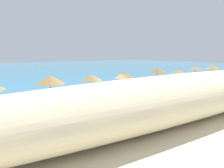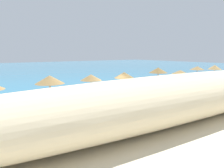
{
  "view_description": "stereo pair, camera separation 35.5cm",
  "coord_description": "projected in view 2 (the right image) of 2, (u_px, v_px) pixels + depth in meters",
  "views": [
    {
      "loc": [
        -12.11,
        -15.75,
        4.55
      ],
      "look_at": [
        -0.26,
        0.26,
        1.53
      ],
      "focal_mm": 33.44,
      "sensor_mm": 36.0,
      "label": 1
    },
    {
      "loc": [
        -11.83,
        -15.95,
        4.55
      ],
      "look_at": [
        -0.26,
        0.26,
        1.53
      ],
      "focal_mm": 33.44,
      "sensor_mm": 36.0,
      "label": 2
    }
  ],
  "objects": [
    {
      "name": "sea_water",
      "position": [
        16.0,
        69.0,
        57.87
      ],
      "size": [
        160.0,
        78.31,
        0.01
      ],
      "primitive_type": "cube",
      "color": "teal",
      "rests_on": "ground_plane"
    },
    {
      "name": "lounge_chair_0",
      "position": [
        220.0,
        81.0,
        30.42
      ],
      "size": [
        1.53,
        0.88,
        0.95
      ],
      "rotation": [
        0.0,
        0.0,
        1.76
      ],
      "color": "yellow",
      "rests_on": "ground_plane"
    },
    {
      "name": "beach_umbrella_5",
      "position": [
        124.0,
        75.0,
        21.64
      ],
      "size": [
        2.08,
        2.08,
        2.54
      ],
      "color": "brown",
      "rests_on": "ground_plane"
    },
    {
      "name": "beach_umbrella_9",
      "position": [
        215.0,
        67.0,
        31.03
      ],
      "size": [
        1.95,
        1.95,
        2.72
      ],
      "color": "brown",
      "rests_on": "ground_plane"
    },
    {
      "name": "beach_umbrella_6",
      "position": [
        158.0,
        70.0,
        23.61
      ],
      "size": [
        2.08,
        2.08,
        2.87
      ],
      "color": "brown",
      "rests_on": "ground_plane"
    },
    {
      "name": "beach_umbrella_4",
      "position": [
        91.0,
        77.0,
        19.33
      ],
      "size": [
        2.0,
        2.0,
        2.54
      ],
      "color": "brown",
      "rests_on": "ground_plane"
    },
    {
      "name": "beach_umbrella_8",
      "position": [
        197.0,
        68.0,
        28.87
      ],
      "size": [
        1.95,
        1.95,
        2.65
      ],
      "color": "brown",
      "rests_on": "ground_plane"
    },
    {
      "name": "ground_plane",
      "position": [
        116.0,
        100.0,
        20.31
      ],
      "size": [
        160.0,
        160.0,
        0.0
      ],
      "primitive_type": "plane",
      "color": "beige"
    },
    {
      "name": "beach_umbrella_7",
      "position": [
        180.0,
        72.0,
        26.0
      ],
      "size": [
        2.08,
        2.08,
        2.37
      ],
      "color": "brown",
      "rests_on": "ground_plane"
    },
    {
      "name": "lounge_chair_1",
      "position": [
        160.0,
        90.0,
        22.82
      ],
      "size": [
        1.59,
        0.8,
        1.15
      ],
      "rotation": [
        0.0,
        0.0,
        1.43
      ],
      "color": "red",
      "rests_on": "ground_plane"
    },
    {
      "name": "dune_ridge",
      "position": [
        194.0,
        94.0,
        14.98
      ],
      "size": [
        47.22,
        6.98,
        3.12
      ],
      "primitive_type": "ellipsoid",
      "rotation": [
        0.0,
        0.0,
        -0.05
      ],
      "color": "beige",
      "rests_on": "ground_plane"
    },
    {
      "name": "cooler_box",
      "position": [
        214.0,
        84.0,
        28.93
      ],
      "size": [
        0.63,
        0.51,
        0.39
      ],
      "primitive_type": "cube",
      "rotation": [
        0.0,
        0.0,
        0.43
      ],
      "color": "blue",
      "rests_on": "ground_plane"
    },
    {
      "name": "beach_umbrella_3",
      "position": [
        50.0,
        80.0,
        16.96
      ],
      "size": [
        2.36,
        2.36,
        2.71
      ],
      "color": "brown",
      "rests_on": "ground_plane"
    }
  ]
}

